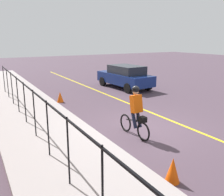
% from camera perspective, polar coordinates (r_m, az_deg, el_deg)
% --- Properties ---
extents(ground_plane, '(80.00, 80.00, 0.00)m').
position_cam_1_polar(ground_plane, '(9.52, 7.31, -7.17)').
color(ground_plane, '#4A3946').
extents(lane_line_centre, '(36.00, 0.12, 0.01)m').
position_cam_1_polar(lane_line_centre, '(10.52, 14.32, -5.43)').
color(lane_line_centre, yellow).
rests_on(lane_line_centre, ground).
extents(sidewalk, '(40.00, 3.20, 0.15)m').
position_cam_1_polar(sidewalk, '(8.05, -12.76, -10.88)').
color(sidewalk, '#9E9493').
rests_on(sidewalk, ground).
extents(iron_fence, '(16.31, 0.04, 1.60)m').
position_cam_1_polar(iron_fence, '(8.47, -17.81, -1.08)').
color(iron_fence, black).
rests_on(iron_fence, sidewalk).
extents(cyclist_lead, '(1.71, 0.37, 1.83)m').
position_cam_1_polar(cyclist_lead, '(8.49, 5.55, -3.23)').
color(cyclist_lead, black).
rests_on(cyclist_lead, ground).
extents(patrol_sedan, '(4.52, 2.18, 1.58)m').
position_cam_1_polar(patrol_sedan, '(16.98, 3.07, 5.08)').
color(patrol_sedan, navy).
rests_on(patrol_sedan, ground).
extents(traffic_cone_near, '(0.36, 0.36, 0.57)m').
position_cam_1_polar(traffic_cone_near, '(13.56, -11.99, 0.25)').
color(traffic_cone_near, '#FC5D0F').
rests_on(traffic_cone_near, ground).
extents(traffic_cone_far, '(0.36, 0.36, 0.63)m').
position_cam_1_polar(traffic_cone_far, '(6.27, 13.96, -15.99)').
color(traffic_cone_far, '#F15109').
rests_on(traffic_cone_far, ground).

